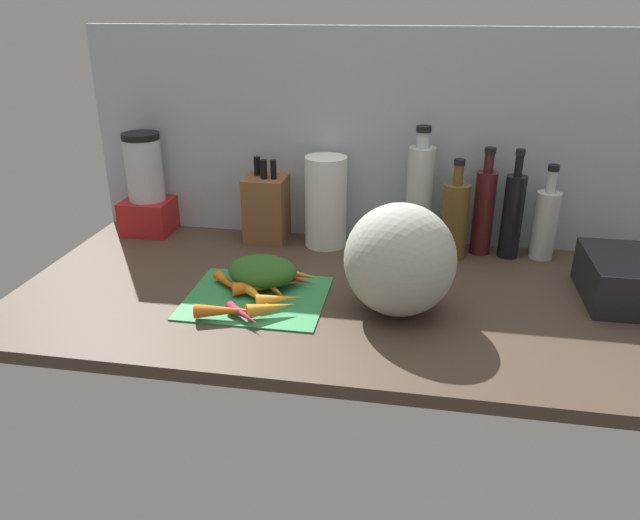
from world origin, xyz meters
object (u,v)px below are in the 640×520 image
at_px(carrot_3, 267,274).
at_px(knife_block, 267,207).
at_px(bottle_3, 512,215).
at_px(carrot_4, 243,315).
at_px(dish_rack, 637,280).
at_px(carrot_0, 279,299).
at_px(carrot_8, 267,285).
at_px(carrot_10, 295,279).
at_px(carrot_1, 272,288).
at_px(carrot_6, 271,308).
at_px(carrot_5, 256,295).
at_px(carrot_7, 230,284).
at_px(bottle_1, 454,219).
at_px(paper_towel_roll, 326,202).
at_px(bottle_4, 545,223).
at_px(winter_squash, 400,260).
at_px(carrot_2, 294,274).
at_px(bottle_2, 484,210).
at_px(bottle_0, 419,197).
at_px(cutting_board, 256,297).
at_px(carrot_9, 226,311).
at_px(blender_appliance, 147,190).

bearing_deg(carrot_3, knife_block, 104.18).
bearing_deg(bottle_3, knife_block, 178.52).
bearing_deg(carrot_4, dish_rack, 16.64).
distance_m(carrot_0, carrot_8, 0.08).
distance_m(carrot_3, carrot_4, 0.22).
xyz_separation_m(carrot_8, carrot_10, (0.06, 0.05, -0.00)).
distance_m(carrot_1, carrot_4, 0.14).
bearing_deg(carrot_10, carrot_6, -96.40).
relative_size(carrot_5, knife_block, 0.54).
bearing_deg(carrot_7, carrot_1, -2.45).
bearing_deg(bottle_1, knife_block, 175.39).
bearing_deg(paper_towel_roll, carrot_1, -101.56).
xyz_separation_m(carrot_3, bottle_4, (0.71, 0.28, 0.08)).
bearing_deg(winter_squash, paper_towel_roll, 121.25).
bearing_deg(carrot_7, carrot_4, -61.72).
bearing_deg(carrot_2, bottle_2, 31.07).
relative_size(carrot_6, carrot_10, 1.01).
xyz_separation_m(bottle_0, bottle_3, (0.25, -0.01, -0.03)).
bearing_deg(winter_squash, bottle_3, 53.21).
relative_size(carrot_8, bottle_2, 0.56).
relative_size(carrot_1, bottle_2, 0.43).
bearing_deg(carrot_3, dish_rack, 2.89).
bearing_deg(bottle_0, carrot_3, -142.27).
bearing_deg(carrot_1, carrot_0, -62.27).
bearing_deg(carrot_1, carrot_5, -120.75).
relative_size(knife_block, dish_rack, 1.01).
bearing_deg(cutting_board, winter_squash, -1.15).
height_order(cutting_board, carrot_9, carrot_9).
bearing_deg(carrot_9, bottle_3, 36.72).
distance_m(cutting_board, carrot_3, 0.10).
bearing_deg(bottle_0, bottle_1, -20.01).
relative_size(carrot_5, winter_squash, 0.51).
bearing_deg(carrot_10, paper_towel_roll, 84.44).
distance_m(carrot_1, carrot_9, 0.16).
bearing_deg(bottle_1, carrot_6, -133.10).
relative_size(cutting_board, dish_rack, 1.37).
bearing_deg(bottle_3, carrot_9, -143.28).
relative_size(cutting_board, carrot_2, 2.42).
bearing_deg(bottle_1, blender_appliance, 177.43).
bearing_deg(dish_rack, carrot_1, -171.71).
height_order(carrot_4, carrot_7, same).
distance_m(carrot_7, carrot_10, 0.16).
xyz_separation_m(carrot_7, carrot_10, (0.15, 0.05, 0.00)).
relative_size(paper_towel_roll, bottle_4, 0.99).
relative_size(carrot_6, paper_towel_roll, 0.43).
bearing_deg(knife_block, carrot_9, -85.86).
bearing_deg(paper_towel_roll, carrot_8, -103.98).
bearing_deg(carrot_0, carrot_9, -142.60).
relative_size(blender_appliance, bottle_0, 0.86).
relative_size(blender_appliance, dish_rack, 1.26).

